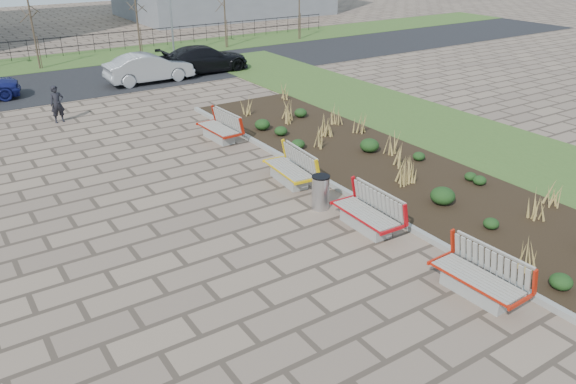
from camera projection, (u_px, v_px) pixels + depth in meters
ground at (307, 295)px, 12.06m from camera, size 120.00×120.00×0.00m
planting_bed at (372, 162)px, 18.95m from camera, size 4.50×18.00×0.10m
planting_curb at (317, 176)px, 17.78m from camera, size 0.16×18.00×0.15m
grass_verge_near at (467, 137)px, 21.34m from camera, size 5.00×38.00×0.04m
grass_verge_far at (35, 64)px, 33.26m from camera, size 80.00×5.00×0.04m
road at (59, 85)px, 28.72m from camera, size 80.00×7.00×0.02m
bench_a at (478, 276)px, 11.83m from camera, size 0.98×2.13×1.00m
bench_b at (366, 212)px, 14.56m from camera, size 0.95×2.12×1.00m
bench_c at (289, 167)px, 17.31m from camera, size 1.07×2.17×1.00m
bench_d at (218, 127)px, 20.93m from camera, size 0.99×2.14×1.00m
litter_bin at (320, 193)px, 15.65m from camera, size 0.49×0.49×0.97m
pedestrian at (57, 104)px, 22.78m from camera, size 0.58×0.40×1.53m
car_silver at (149, 68)px, 28.96m from camera, size 4.48×1.57×1.47m
car_black at (204, 59)px, 31.05m from camera, size 5.07×2.15×1.46m
tree_c at (34, 33)px, 31.28m from camera, size 1.40×1.40×4.00m
tree_d at (138, 24)px, 34.28m from camera, size 1.40×1.40×4.00m
tree_e at (225, 17)px, 37.28m from camera, size 1.40×1.40×4.00m
tree_f at (299, 10)px, 40.29m from camera, size 1.40×1.40×4.00m
lamp_east at (170, 5)px, 34.48m from camera, size 0.24×0.60×6.00m
railing_fence at (28, 50)px, 34.13m from camera, size 44.00×0.10×1.20m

